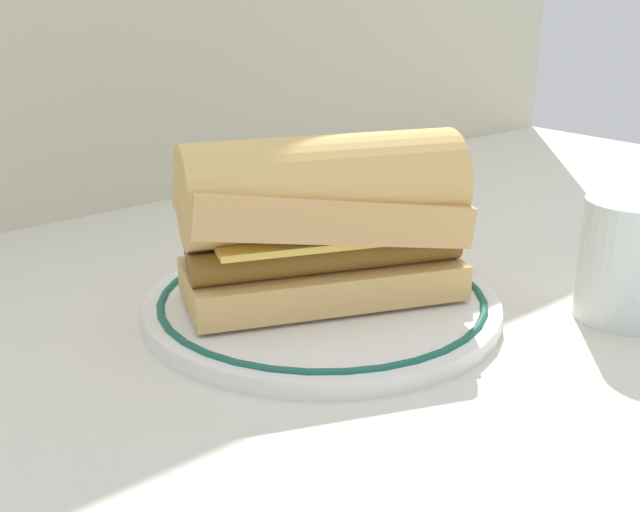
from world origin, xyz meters
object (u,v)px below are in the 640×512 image
(plate, at_px, (320,302))
(drinking_glass, at_px, (626,268))
(butter_knife, at_px, (334,221))
(sausage_sandwich, at_px, (320,217))

(plate, bearing_deg, drinking_glass, -43.10)
(drinking_glass, bearing_deg, butter_knife, 91.92)
(plate, height_order, sausage_sandwich, sausage_sandwich)
(sausage_sandwich, xyz_separation_m, butter_knife, (0.15, 0.16, -0.07))
(sausage_sandwich, bearing_deg, drinking_glass, -20.02)
(plate, bearing_deg, sausage_sandwich, 58.39)
(sausage_sandwich, distance_m, drinking_glass, 0.23)
(sausage_sandwich, distance_m, butter_knife, 0.23)
(sausage_sandwich, height_order, butter_knife, sausage_sandwich)
(butter_knife, bearing_deg, sausage_sandwich, -134.28)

